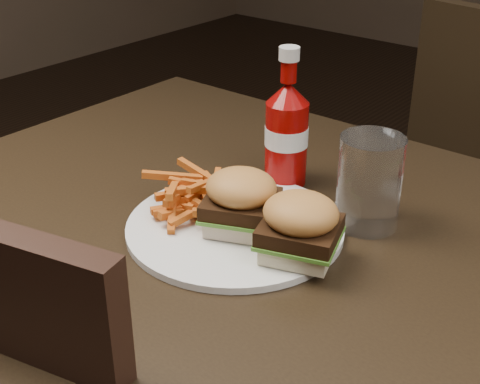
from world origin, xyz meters
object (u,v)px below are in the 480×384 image
Objects in this scene: dining_table at (310,277)px; ketchup_bottle at (286,143)px; tumbler at (369,185)px; plate at (235,227)px.

dining_table is 0.22m from ketchup_bottle.
dining_table is at bearing -91.52° from tumbler.
plate is at bearing 179.57° from dining_table.
dining_table is 9.59× the size of tumbler.
ketchup_bottle is (-0.03, 0.15, 0.06)m from plate.
plate is (-0.11, 0.00, 0.03)m from dining_table.
ketchup_bottle is (-0.14, 0.15, 0.08)m from dining_table.
plate is 0.16m from ketchup_bottle.
dining_table is 0.12m from plate.
plate is at bearing -78.57° from ketchup_bottle.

